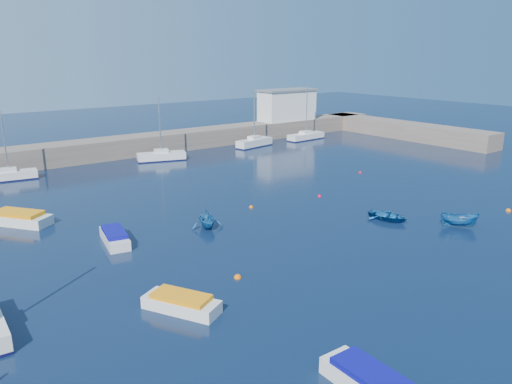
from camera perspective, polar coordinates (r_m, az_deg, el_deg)
ground at (r=35.97m, az=15.23°, el=-7.72°), size 220.00×220.00×0.00m
back_wall at (r=71.98m, az=-14.97°, el=5.02°), size 96.00×4.50×2.60m
right_arm at (r=88.47m, az=16.51°, el=6.82°), size 4.50×32.00×2.60m
harbor_office at (r=87.20m, az=3.57°, el=9.82°), size 10.00×4.00×5.00m
sailboat_5 at (r=62.73m, az=-26.38°, el=1.71°), size 6.04×2.49×7.76m
sailboat_6 at (r=67.80m, az=-10.75°, el=4.06°), size 6.54×3.55×8.35m
sailboat_7 at (r=76.61m, az=-0.19°, el=5.69°), size 6.66×2.99×8.59m
sailboat_8 at (r=83.40m, az=5.73°, el=6.37°), size 7.11×2.46×9.06m
motorboat_0 at (r=28.79m, az=-8.53°, el=-12.43°), size 3.45×4.60×0.99m
motorboat_1 at (r=39.29m, az=-15.86°, el=-4.97°), size 2.29×4.51×1.06m
motorboat_2 at (r=46.40m, az=-25.52°, el=-2.71°), size 4.85×5.60×1.14m
motorboat_3 at (r=23.01m, az=13.09°, el=-20.48°), size 1.76×4.74×1.10m
dinghy_center at (r=44.43m, az=14.85°, el=-2.67°), size 3.15×3.89×0.71m
dinghy_left at (r=41.20m, az=-5.66°, el=-3.04°), size 3.35×3.61×1.56m
dinghy_right at (r=44.61m, az=22.22°, el=-2.96°), size 2.79×3.06×1.17m
buoy_0 at (r=32.45m, az=-2.11°, el=-9.78°), size 0.51×0.51×0.51m
buoy_1 at (r=50.43m, az=7.27°, el=-0.51°), size 0.40×0.40×0.40m
buoy_2 at (r=50.93m, az=26.88°, el=-1.96°), size 0.50×0.50×0.50m
buoy_3 at (r=46.48m, az=-0.55°, el=-1.78°), size 0.41×0.41×0.41m
buoy_4 at (r=61.18m, az=11.81°, el=2.16°), size 0.40×0.40×0.40m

